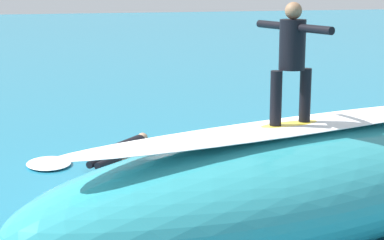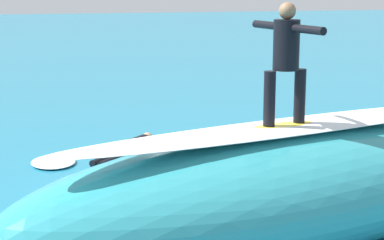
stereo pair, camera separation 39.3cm
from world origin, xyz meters
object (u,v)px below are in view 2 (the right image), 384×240
surfboard_riding (284,127)px  surfer_paddling (128,149)px  surfer_riding (286,54)px  surfboard_paddling (133,156)px

surfboard_riding → surfer_paddling: 5.16m
surfer_riding → surfer_paddling: 5.49m
surfer_riding → surfer_paddling: size_ratio=1.04×
surfboard_riding → surfer_riding: bearing=-103.5°
surfboard_riding → surfer_riding: surfer_riding is taller
surfboard_paddling → surfer_paddling: surfer_paddling is taller
surfboard_riding → surfer_riding: size_ratio=1.18×
surfboard_paddling → surfer_riding: bearing=-122.6°
surfboard_paddling → surfer_paddling: bearing=180.0°
surfboard_paddling → surfer_paddling: 0.23m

